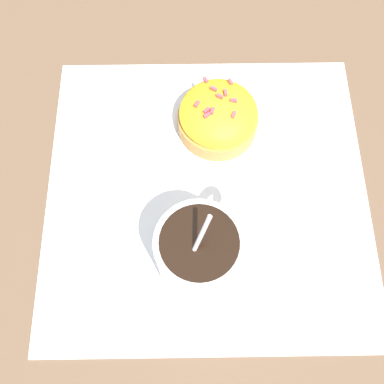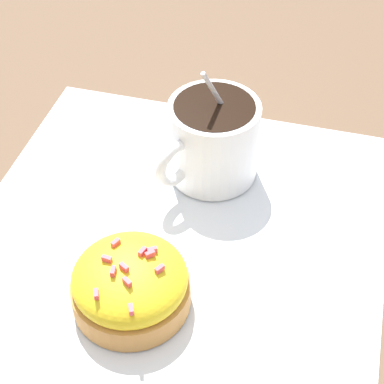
# 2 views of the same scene
# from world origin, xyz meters

# --- Properties ---
(ground_plane) EXTENTS (3.00, 3.00, 0.00)m
(ground_plane) POSITION_xyz_m (0.00, 0.00, 0.00)
(ground_plane) COLOR brown
(paper_napkin) EXTENTS (0.33, 0.33, 0.00)m
(paper_napkin) POSITION_xyz_m (0.00, 0.00, 0.00)
(paper_napkin) COLOR white
(paper_napkin) RESTS_ON ground_plane
(coffee_cup) EXTENTS (0.10, 0.08, 0.11)m
(coffee_cup) POSITION_xyz_m (0.07, -0.01, 0.04)
(coffee_cup) COLOR white
(coffee_cup) RESTS_ON paper_napkin
(frosted_pastry) EXTENTS (0.09, 0.09, 0.05)m
(frosted_pastry) POSITION_xyz_m (-0.08, 0.01, 0.02)
(frosted_pastry) COLOR #C18442
(frosted_pastry) RESTS_ON paper_napkin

